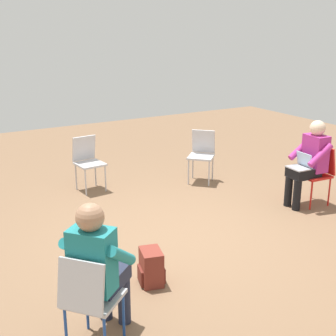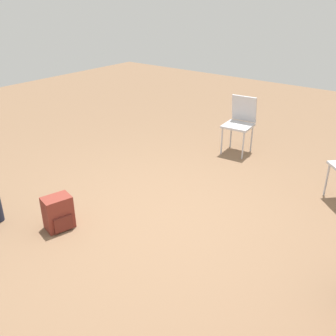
# 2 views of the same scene
# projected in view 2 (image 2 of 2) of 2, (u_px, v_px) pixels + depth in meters

# --- Properties ---
(ground_plane) EXTENTS (14.28, 14.28, 0.00)m
(ground_plane) POSITION_uv_depth(u_px,v_px,m) (160.00, 221.00, 4.05)
(ground_plane) COLOR brown
(chair_south) EXTENTS (0.44, 0.47, 0.85)m
(chair_south) POSITION_uv_depth(u_px,v_px,m) (240.00, 121.00, 5.60)
(chair_south) COLOR #B7B7BC
(chair_south) RESTS_ON ground
(backpack_near_laptop_user) EXTENTS (0.29, 0.32, 0.36)m
(backpack_near_laptop_user) POSITION_uv_depth(u_px,v_px,m) (58.00, 214.00, 3.88)
(backpack_near_laptop_user) COLOR maroon
(backpack_near_laptop_user) RESTS_ON ground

